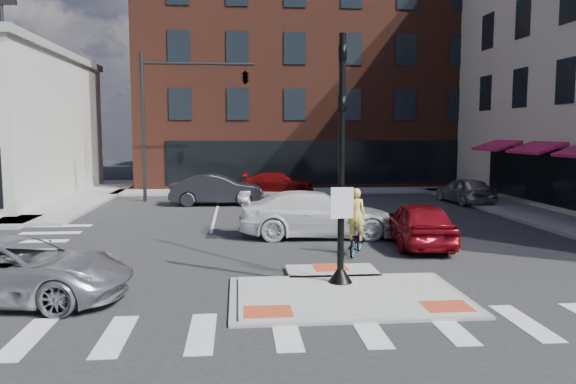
{
  "coord_description": "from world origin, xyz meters",
  "views": [
    {
      "loc": [
        -2.51,
        -12.88,
        3.82
      ],
      "look_at": [
        -0.99,
        3.71,
        2.0
      ],
      "focal_mm": 35.0,
      "sensor_mm": 36.0,
      "label": 1
    }
  ],
  "objects": [
    {
      "name": "ground",
      "position": [
        0.0,
        0.0,
        0.0
      ],
      "size": [
        120.0,
        120.0,
        0.0
      ],
      "primitive_type": "plane",
      "color": "#28282B",
      "rests_on": "ground"
    },
    {
      "name": "refuge_island",
      "position": [
        0.0,
        -0.26,
        0.05
      ],
      "size": [
        5.4,
        4.65,
        0.13
      ],
      "color": "gray",
      "rests_on": "ground"
    },
    {
      "name": "sidewalk_e",
      "position": [
        10.8,
        10.0,
        0.07
      ],
      "size": [
        3.0,
        24.0,
        0.15
      ],
      "primitive_type": "cube",
      "color": "gray",
      "rests_on": "ground"
    },
    {
      "name": "sidewalk_n",
      "position": [
        3.0,
        22.0,
        0.07
      ],
      "size": [
        26.0,
        3.0,
        0.15
      ],
      "primitive_type": "cube",
      "color": "gray",
      "rests_on": "ground"
    },
    {
      "name": "building_n",
      "position": [
        3.0,
        31.99,
        7.8
      ],
      "size": [
        24.4,
        18.4,
        15.5
      ],
      "color": "#54261A",
      "rests_on": "ground"
    },
    {
      "name": "building_far_left",
      "position": [
        -4.0,
        52.0,
        5.0
      ],
      "size": [
        10.0,
        12.0,
        10.0
      ],
      "primitive_type": "cube",
      "color": "slate",
      "rests_on": "ground"
    },
    {
      "name": "building_far_right",
      "position": [
        9.0,
        54.0,
        6.0
      ],
      "size": [
        12.0,
        12.0,
        12.0
      ],
      "primitive_type": "cube",
      "color": "brown",
      "rests_on": "ground"
    },
    {
      "name": "signal_pole",
      "position": [
        0.0,
        0.4,
        2.36
      ],
      "size": [
        0.6,
        0.6,
        5.98
      ],
      "color": "black",
      "rests_on": "refuge_island"
    },
    {
      "name": "mast_arm_signal",
      "position": [
        -3.47,
        18.0,
        6.21
      ],
      "size": [
        6.1,
        2.24,
        8.0
      ],
      "color": "black",
      "rests_on": "ground"
    },
    {
      "name": "silver_suv",
      "position": [
        -7.5,
        -0.09,
        0.72
      ],
      "size": [
        5.48,
        3.11,
        1.44
      ],
      "primitive_type": "imported",
      "rotation": [
        0.0,
        0.0,
        1.43
      ],
      "color": "#B1B2B8",
      "rests_on": "ground"
    },
    {
      "name": "red_sedan",
      "position": [
        3.5,
        5.07,
        0.75
      ],
      "size": [
        2.14,
        4.55,
        1.5
      ],
      "primitive_type": "imported",
      "rotation": [
        0.0,
        0.0,
        3.06
      ],
      "color": "maroon",
      "rests_on": "ground"
    },
    {
      "name": "white_pickup",
      "position": [
        0.38,
        7.0,
        0.82
      ],
      "size": [
        5.8,
        2.64,
        1.65
      ],
      "primitive_type": "imported",
      "rotation": [
        0.0,
        0.0,
        1.51
      ],
      "color": "white",
      "rests_on": "ground"
    },
    {
      "name": "bg_car_dark",
      "position": [
        -3.54,
        16.2,
        0.79
      ],
      "size": [
        4.83,
        1.76,
        1.58
      ],
      "primitive_type": "imported",
      "rotation": [
        0.0,
        0.0,
        1.55
      ],
      "color": "#242428",
      "rests_on": "ground"
    },
    {
      "name": "bg_car_silver",
      "position": [
        9.5,
        15.59,
        0.7
      ],
      "size": [
        2.09,
        4.29,
        1.41
      ],
      "primitive_type": "imported",
      "rotation": [
        0.0,
        0.0,
        3.25
      ],
      "color": "#A6A8AD",
      "rests_on": "ground"
    },
    {
      "name": "bg_car_red",
      "position": [
        0.04,
        21.5,
        0.64
      ],
      "size": [
        4.56,
        2.23,
        1.28
      ],
      "primitive_type": "imported",
      "rotation": [
        0.0,
        0.0,
        1.47
      ],
      "color": "maroon",
      "rests_on": "ground"
    },
    {
      "name": "cyclist",
      "position": [
        1.14,
        3.97,
        0.7
      ],
      "size": [
        1.15,
        1.7,
        2.07
      ],
      "rotation": [
        0.0,
        0.0,
        2.74
      ],
      "color": "#3F3F44",
      "rests_on": "ground"
    }
  ]
}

